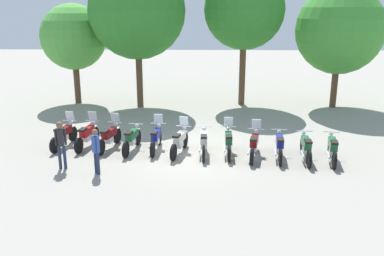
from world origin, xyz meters
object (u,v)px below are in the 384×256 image
at_px(motorcycle_9, 279,145).
at_px(tree_2, 244,9).
at_px(motorcycle_0, 64,135).
at_px(motorcycle_11, 332,148).
at_px(motorcycle_7, 228,142).
at_px(person_1, 96,148).
at_px(motorcycle_3, 132,139).
at_px(motorcycle_2, 109,137).
at_px(motorcycle_6, 204,142).
at_px(motorcycle_4, 156,138).
at_px(person_0, 61,141).
at_px(motorcycle_1, 87,135).
at_px(tree_1, 137,11).
at_px(motorcycle_5, 180,141).
at_px(motorcycle_10, 306,147).
at_px(tree_3, 340,30).
at_px(tree_0, 74,37).
at_px(motorcycle_8, 254,144).

xyz_separation_m(motorcycle_9, tree_2, (-0.68, 9.08, 4.92)).
relative_size(motorcycle_9, tree_2, 0.28).
xyz_separation_m(motorcycle_0, motorcycle_11, (10.59, -1.38, -0.01)).
bearing_deg(motorcycle_9, motorcycle_7, 86.14).
distance_m(person_1, tree_2, 13.13).
relative_size(motorcycle_0, motorcycle_3, 1.00).
relative_size(motorcycle_0, motorcycle_7, 0.99).
bearing_deg(motorcycle_11, motorcycle_2, 92.56).
bearing_deg(person_1, motorcycle_6, 167.81).
distance_m(motorcycle_2, motorcycle_9, 6.79).
distance_m(motorcycle_4, person_0, 3.79).
relative_size(motorcycle_1, motorcycle_3, 1.00).
bearing_deg(motorcycle_9, person_1, 111.36).
bearing_deg(motorcycle_11, motorcycle_4, 91.50).
distance_m(motorcycle_0, tree_1, 8.92).
height_order(person_1, tree_2, tree_2).
bearing_deg(person_0, motorcycle_7, -93.47).
bearing_deg(motorcycle_5, motorcycle_10, -83.30).
bearing_deg(motorcycle_4, tree_3, -46.58).
relative_size(motorcycle_5, person_0, 1.23).
bearing_deg(tree_1, motorcycle_9, -51.64).
bearing_deg(motorcycle_5, motorcycle_3, 95.30).
height_order(motorcycle_3, person_0, person_0).
bearing_deg(motorcycle_5, motorcycle_2, 93.84).
bearing_deg(motorcycle_11, motorcycle_7, 90.88).
bearing_deg(tree_0, motorcycle_8, -43.87).
xyz_separation_m(motorcycle_7, tree_2, (1.25, 8.73, 4.91)).
bearing_deg(person_1, motorcycle_3, -150.17).
bearing_deg(motorcycle_5, tree_0, 50.39).
height_order(motorcycle_2, person_1, person_1).
distance_m(motorcycle_4, person_1, 3.09).
bearing_deg(motorcycle_8, person_0, 113.17).
height_order(motorcycle_1, motorcycle_5, same).
xyz_separation_m(motorcycle_3, tree_2, (5.10, 8.42, 4.92)).
distance_m(motorcycle_6, tree_2, 10.29).
height_order(motorcycle_10, person_1, person_1).
xyz_separation_m(motorcycle_10, tree_2, (-1.64, 9.26, 4.92)).
height_order(motorcycle_4, tree_2, tree_2).
bearing_deg(tree_1, motorcycle_2, -91.26).
relative_size(tree_0, tree_1, 0.72).
xyz_separation_m(motorcycle_4, motorcycle_9, (4.82, -0.75, -0.01)).
height_order(motorcycle_4, motorcycle_7, same).
height_order(motorcycle_4, motorcycle_6, motorcycle_4).
height_order(motorcycle_0, tree_0, tree_0).
bearing_deg(motorcycle_3, motorcycle_5, -89.62).
bearing_deg(tree_2, motorcycle_4, -116.42).
xyz_separation_m(motorcycle_5, motorcycle_10, (4.81, -0.57, -0.01)).
height_order(motorcycle_5, tree_1, tree_1).
height_order(motorcycle_0, motorcycle_6, motorcycle_0).
relative_size(motorcycle_0, motorcycle_10, 0.99).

